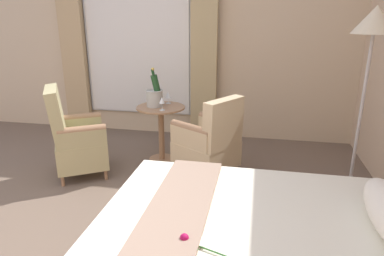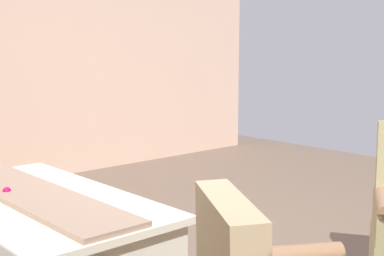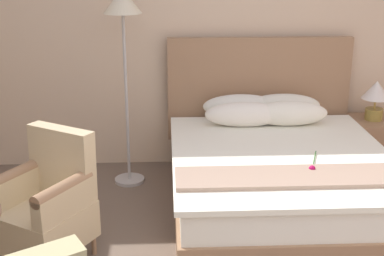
{
  "view_description": "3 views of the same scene",
  "coord_description": "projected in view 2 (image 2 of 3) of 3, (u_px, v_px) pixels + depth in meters",
  "views": [
    {
      "loc": [
        1.96,
        1.75,
        1.7
      ],
      "look_at": [
        -0.6,
        1.24,
        0.85
      ],
      "focal_mm": 32.0,
      "sensor_mm": 36.0,
      "label": 1
    },
    {
      "loc": [
        -2.46,
        2.62,
        1.4
      ],
      "look_at": [
        -0.66,
        0.99,
        1.04
      ],
      "focal_mm": 50.0,
      "sensor_mm": 36.0,
      "label": 2
    },
    {
      "loc": [
        -0.57,
        -2.1,
        2.1
      ],
      "look_at": [
        -0.4,
        1.46,
        0.9
      ],
      "focal_mm": 50.0,
      "sensor_mm": 36.0,
      "label": 3
    }
  ],
  "objects": [
    {
      "name": "ground_plane",
      "position": [
        234.0,
        251.0,
        3.75
      ],
      "size": [
        7.6,
        7.6,
        0.0
      ],
      "primitive_type": "plane",
      "color": "brown"
    },
    {
      "name": "wall_far_side",
      "position": [
        36.0,
        50.0,
        5.7
      ],
      "size": [
        0.12,
        6.22,
        2.8
      ],
      "color": "beige",
      "rests_on": "ground"
    }
  ]
}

